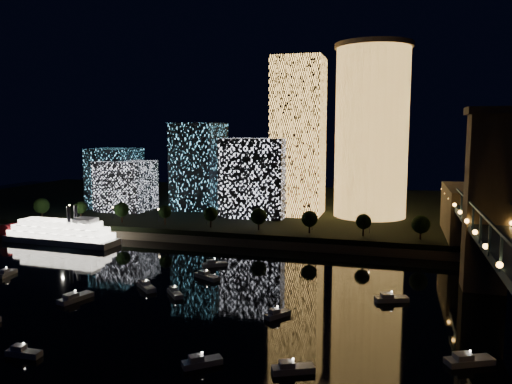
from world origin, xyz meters
TOP-DOWN VIEW (x-y plane):
  - ground at (0.00, 0.00)m, footprint 520.00×520.00m
  - far_bank at (0.00, 160.00)m, footprint 420.00×160.00m
  - seawall at (0.00, 82.00)m, footprint 420.00×6.00m
  - tower_cylindrical at (29.63, 133.03)m, footprint 34.00×34.00m
  - tower_rectangular at (-2.79, 129.98)m, footprint 22.41×22.41m
  - midrise_blocks at (-56.40, 126.14)m, footprint 100.42×39.98m
  - riverboat at (-86.51, 66.65)m, footprint 51.53×13.32m
  - motorboats at (-11.19, 11.68)m, footprint 133.63×75.47m
  - esplanade_trees at (-30.06, 88.00)m, footprint 166.78×6.95m
  - street_lamps at (-34.00, 94.00)m, footprint 132.70×0.70m

SIDE VIEW (x-z plane):
  - ground at x=0.00m, z-range 0.00..0.00m
  - motorboats at x=-11.19m, z-range -0.58..2.20m
  - seawall at x=0.00m, z-range 0.00..3.00m
  - far_bank at x=0.00m, z-range 0.00..5.00m
  - riverboat at x=-86.51m, z-range -3.75..11.63m
  - street_lamps at x=-34.00m, z-range 6.20..11.85m
  - esplanade_trees at x=-30.06m, z-range 5.98..14.96m
  - midrise_blocks at x=-56.40m, z-range 1.14..43.38m
  - tower_rectangular at x=-2.79m, z-range 5.00..76.32m
  - tower_cylindrical at x=29.63m, z-range 5.13..81.44m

